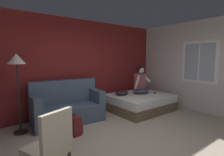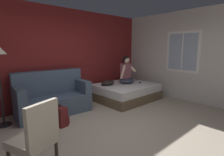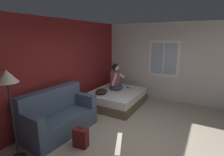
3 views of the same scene
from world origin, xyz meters
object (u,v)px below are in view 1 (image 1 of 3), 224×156
at_px(bed, 139,102).
at_px(backpack, 74,126).
at_px(person_seated, 141,82).
at_px(throw_pillow, 122,93).
at_px(side_chair, 50,145).
at_px(floor_lamp, 17,66).
at_px(cell_phone, 155,93).
at_px(couch, 67,106).

xyz_separation_m(bed, backpack, (-2.39, -0.43, -0.04)).
distance_m(person_seated, throw_pillow, 0.72).
height_order(side_chair, floor_lamp, floor_lamp).
height_order(bed, backpack, bed).
height_order(person_seated, cell_phone, person_seated).
distance_m(side_chair, floor_lamp, 2.15).
bearing_deg(bed, backpack, -169.88).
relative_size(person_seated, throw_pillow, 1.82).
relative_size(side_chair, cell_phone, 6.81).
relative_size(cell_phone, floor_lamp, 0.08).
distance_m(backpack, floor_lamp, 1.71).
xyz_separation_m(bed, throw_pillow, (-0.47, 0.30, 0.31)).
distance_m(bed, throw_pillow, 0.64).
distance_m(cell_phone, floor_lamp, 3.95).
bearing_deg(side_chair, throw_pillow, 34.23).
height_order(throw_pillow, floor_lamp, floor_lamp).
bearing_deg(person_seated, side_chair, -153.31).
bearing_deg(cell_phone, throw_pillow, 24.66).
relative_size(bed, backpack, 4.02).
height_order(couch, person_seated, person_seated).
bearing_deg(floor_lamp, bed, -6.23).
xyz_separation_m(couch, throw_pillow, (1.72, -0.10, 0.16)).
distance_m(bed, person_seated, 0.63).
bearing_deg(cell_phone, couch, 38.01).
bearing_deg(person_seated, couch, 173.25).
bearing_deg(throw_pillow, couch, 176.62).
bearing_deg(side_chair, cell_phone, 20.76).
bearing_deg(couch, backpack, -103.46).
relative_size(bed, couch, 1.05).
xyz_separation_m(side_chair, cell_phone, (3.78, 1.43, -0.05)).
height_order(backpack, throw_pillow, throw_pillow).
distance_m(side_chair, person_seated, 3.85).
bearing_deg(backpack, bed, 10.12).
distance_m(backpack, cell_phone, 2.94).
bearing_deg(throw_pillow, person_seated, -15.60).
height_order(bed, side_chair, side_chair).
bearing_deg(person_seated, throw_pillow, 164.40).
bearing_deg(floor_lamp, throw_pillow, -1.21).
xyz_separation_m(bed, couch, (-2.19, 0.40, 0.16)).
height_order(side_chair, throw_pillow, side_chair).
height_order(couch, backpack, couch).
height_order(person_seated, backpack, person_seated).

